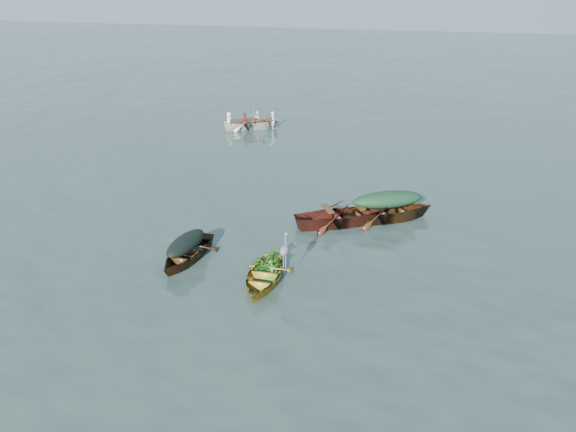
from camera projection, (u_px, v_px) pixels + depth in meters
name	position (u px, v px, depth m)	size (l,w,h in m)	color
ground	(290.00, 267.00, 15.12)	(140.00, 140.00, 0.00)	#354B44
yellow_dinghy	(263.00, 283.00, 14.36)	(1.24, 2.87, 0.76)	#B99224
dark_covered_boat	(187.00, 260.00, 15.53)	(1.17, 3.16, 0.75)	#44270F
green_tarp_boat	(386.00, 220.00, 18.01)	(1.32, 4.23, 0.98)	#41230F
open_wooden_boat	(343.00, 225.00, 17.70)	(1.33, 4.27, 0.99)	#501B14
rowed_boat	(252.00, 129.00, 28.57)	(1.18, 3.93, 0.92)	white
dark_tarp_cover	(186.00, 241.00, 15.30)	(0.64, 1.74, 0.40)	black
green_tarp_cover	(388.00, 199.00, 17.72)	(0.72, 2.33, 0.52)	#16371B
thwart_benches	(343.00, 210.00, 17.49)	(0.80, 2.13, 0.04)	#462810
heron	(285.00, 255.00, 13.96)	(0.28, 0.40, 0.92)	gray
dinghy_weeds	(270.00, 250.00, 14.58)	(0.70, 0.90, 0.60)	#25751E
rowers	(251.00, 113.00, 28.24)	(1.06, 2.75, 0.76)	white
oars	(251.00, 119.00, 28.38)	(2.60, 0.60, 0.06)	brown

